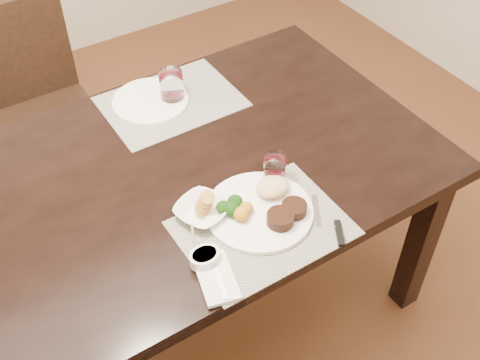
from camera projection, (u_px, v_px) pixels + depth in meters
ground_plane at (149, 328)px, 2.31m from camera, size 4.50×4.50×0.00m
dining_table at (126, 212)px, 1.84m from camera, size 2.00×1.00×0.75m
chair_far at (37, 99)px, 2.52m from camera, size 0.42×0.42×0.90m
placemat_near at (263, 228)px, 1.68m from camera, size 0.46×0.34×0.00m
placemat_far at (171, 102)px, 2.10m from camera, size 0.46×0.34×0.00m
dinner_plate at (264, 207)px, 1.71m from camera, size 0.31×0.31×0.06m
napkin_fork at (216, 278)px, 1.55m from camera, size 0.13×0.18×0.02m
steak_knife at (334, 228)px, 1.68m from camera, size 0.08×0.20×0.01m
cracker_bowl at (202, 210)px, 1.70m from camera, size 0.19×0.19×0.06m
sauce_ramekin at (205, 257)px, 1.59m from camera, size 0.09×0.13×0.07m
wine_glass_near at (274, 170)px, 1.79m from camera, size 0.07×0.07×0.09m
far_plate at (150, 101)px, 2.09m from camera, size 0.26×0.26×0.01m
wine_glass_far at (172, 88)px, 2.07m from camera, size 0.08×0.08×0.11m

